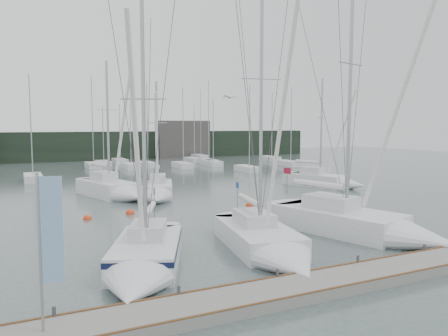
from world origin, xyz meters
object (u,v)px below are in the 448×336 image
(sailboat_near_left, at_px, (142,264))
(sailboat_mid_c, at_px, (158,193))
(sailboat_mid_b, at_px, (116,191))
(buoy_c, at_px, (87,219))
(buoy_b, at_px, (249,206))
(sailboat_mid_e, at_px, (330,182))
(sailboat_near_center, at_px, (272,248))
(sailboat_near_right, at_px, (374,228))
(dock_banner, at_px, (48,238))
(buoy_a, at_px, (130,214))

(sailboat_near_left, distance_m, sailboat_mid_c, 18.78)
(sailboat_mid_b, bearing_deg, buoy_c, -132.19)
(sailboat_near_left, height_order, sailboat_mid_b, sailboat_mid_b)
(buoy_b, bearing_deg, buoy_c, 177.65)
(sailboat_mid_e, distance_m, buoy_b, 13.32)
(sailboat_near_center, height_order, sailboat_mid_c, sailboat_near_center)
(sailboat_near_right, bearing_deg, sailboat_mid_e, 40.61)
(sailboat_mid_c, bearing_deg, buoy_b, -28.74)
(sailboat_mid_e, relative_size, buoy_b, 20.30)
(sailboat_mid_e, bearing_deg, sailboat_mid_c, 154.24)
(sailboat_mid_c, bearing_deg, sailboat_mid_e, 16.49)
(sailboat_near_center, bearing_deg, sailboat_mid_e, 54.64)
(sailboat_near_right, distance_m, sailboat_mid_e, 20.04)
(buoy_c, height_order, dock_banner, dock_banner)
(sailboat_near_center, height_order, sailboat_mid_e, sailboat_near_center)
(sailboat_near_right, distance_m, dock_banner, 17.49)
(sailboat_near_center, distance_m, sailboat_near_right, 6.85)
(sailboat_near_right, bearing_deg, sailboat_near_center, 167.97)
(sailboat_mid_b, bearing_deg, sailboat_mid_e, -24.37)
(sailboat_near_left, xyz_separation_m, buoy_a, (2.63, 12.95, -0.55))
(sailboat_near_right, distance_m, sailboat_mid_c, 18.63)
(sailboat_near_center, distance_m, buoy_a, 13.53)
(sailboat_near_left, distance_m, buoy_c, 12.42)
(sailboat_near_right, bearing_deg, sailboat_mid_b, 100.03)
(sailboat_near_left, xyz_separation_m, buoy_b, (11.59, 11.91, -0.55))
(sailboat_near_right, distance_m, buoy_a, 16.22)
(sailboat_near_center, relative_size, sailboat_near_right, 0.88)
(buoy_b, bearing_deg, sailboat_near_right, -83.46)
(buoy_c, relative_size, dock_banner, 0.13)
(sailboat_near_right, distance_m, buoy_c, 17.88)
(buoy_a, height_order, buoy_b, buoy_a)
(sailboat_near_center, xyz_separation_m, buoy_b, (5.51, 12.04, -0.51))
(sailboat_near_left, relative_size, sailboat_near_right, 0.76)
(sailboat_near_left, xyz_separation_m, dock_banner, (-3.77, -4.23, 2.50))
(buoy_b, xyz_separation_m, buoy_c, (-11.92, 0.49, 0.00))
(sailboat_near_left, bearing_deg, sailboat_near_right, 24.81)
(buoy_a, bearing_deg, buoy_b, -6.57)
(sailboat_near_left, distance_m, dock_banner, 6.19)
(sailboat_mid_e, bearing_deg, sailboat_near_left, -168.15)
(sailboat_mid_e, bearing_deg, sailboat_near_right, -146.94)
(sailboat_mid_c, bearing_deg, sailboat_near_right, -50.48)
(buoy_a, bearing_deg, buoy_c, -169.65)
(sailboat_near_center, xyz_separation_m, dock_banner, (-9.85, -4.10, 2.54))
(sailboat_near_right, height_order, sailboat_mid_c, sailboat_near_right)
(sailboat_mid_e, relative_size, dock_banner, 2.57)
(sailboat_mid_e, bearing_deg, sailboat_mid_b, 148.61)
(sailboat_near_right, xyz_separation_m, dock_banner, (-16.68, -4.63, 2.44))
(sailboat_near_left, relative_size, buoy_b, 21.61)
(buoy_b, bearing_deg, dock_banner, -133.59)
(sailboat_mid_c, relative_size, dock_banner, 2.35)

